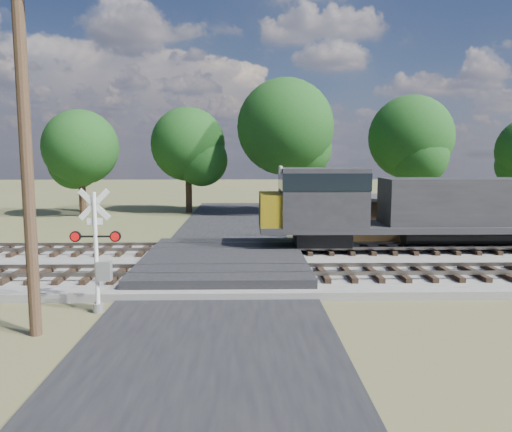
{
  "coord_description": "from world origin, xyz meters",
  "views": [
    {
      "loc": [
        0.95,
        -21.12,
        5.03
      ],
      "look_at": [
        1.45,
        2.0,
        2.17
      ],
      "focal_mm": 35.0,
      "sensor_mm": 36.0,
      "label": 1
    }
  ],
  "objects_px": {
    "crossing_signal_far": "(315,212)",
    "utility_pole": "(26,147)",
    "crossing_signal_near": "(99,262)",
    "equipment_shed": "(377,218)"
  },
  "relations": [
    {
      "from": "crossing_signal_far",
      "to": "utility_pole",
      "type": "relative_size",
      "value": 0.4
    },
    {
      "from": "utility_pole",
      "to": "crossing_signal_near",
      "type": "bearing_deg",
      "value": 74.31
    },
    {
      "from": "utility_pole",
      "to": "equipment_shed",
      "type": "distance_m",
      "value": 21.09
    },
    {
      "from": "crossing_signal_far",
      "to": "crossing_signal_near",
      "type": "bearing_deg",
      "value": 54.35
    },
    {
      "from": "utility_pole",
      "to": "equipment_shed",
      "type": "xyz_separation_m",
      "value": [
        13.7,
        15.55,
        -3.92
      ]
    },
    {
      "from": "crossing_signal_near",
      "to": "crossing_signal_far",
      "type": "bearing_deg",
      "value": 57.5
    },
    {
      "from": "equipment_shed",
      "to": "utility_pole",
      "type": "bearing_deg",
      "value": -109.88
    },
    {
      "from": "utility_pole",
      "to": "equipment_shed",
      "type": "height_order",
      "value": "utility_pole"
    },
    {
      "from": "crossing_signal_near",
      "to": "crossing_signal_far",
      "type": "relative_size",
      "value": 1.01
    },
    {
      "from": "crossing_signal_near",
      "to": "crossing_signal_far",
      "type": "distance_m",
      "value": 15.99
    }
  ]
}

